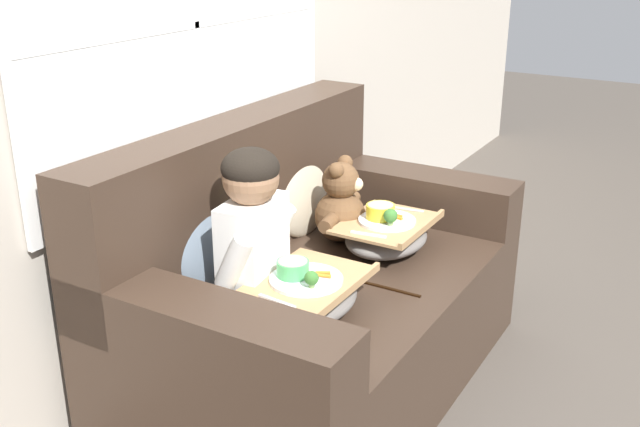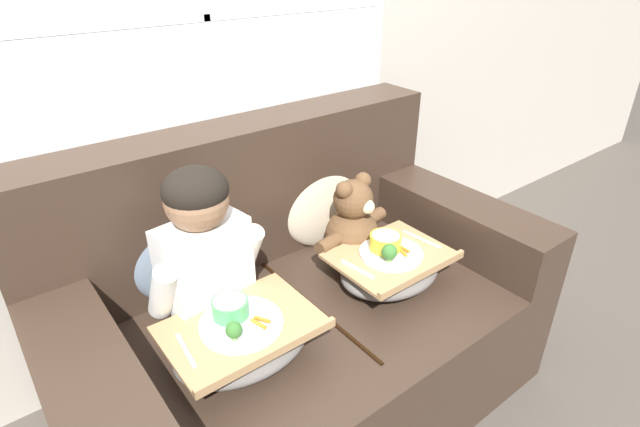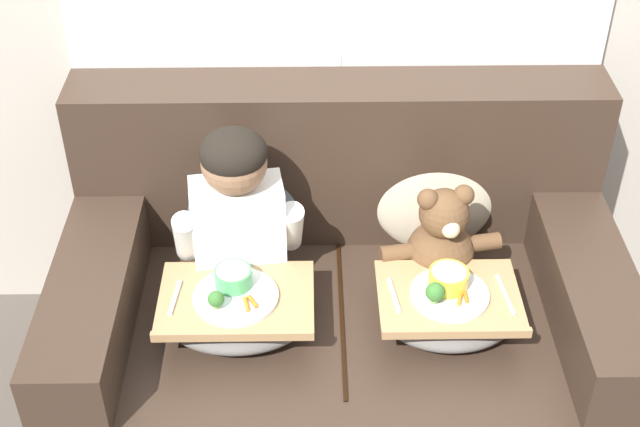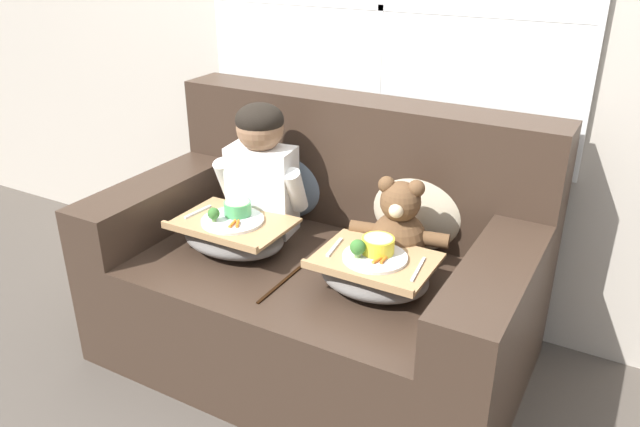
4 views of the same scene
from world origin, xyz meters
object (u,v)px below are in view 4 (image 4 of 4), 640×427
Objects in this scene: throw_pillow_behind_teddy at (419,200)px; lap_tray_child at (233,234)px; throw_pillow_behind_child at (288,173)px; lap_tray_teddy at (374,272)px; child_figure at (261,163)px; couch at (323,274)px; teddy_bear at (399,229)px.

throw_pillow_behind_teddy reaches higher than lap_tray_child.
throw_pillow_behind_child reaches higher than lap_tray_child.
lap_tray_teddy is at bearing -90.09° from throw_pillow_behind_teddy.
throw_pillow_behind_child is 0.99× the size of lap_tray_teddy.
throw_pillow_behind_teddy is 0.77× the size of child_figure.
throw_pillow_behind_child is 0.43m from lap_tray_child.
couch is 0.40m from lap_tray_teddy.
child_figure is at bearing -161.58° from throw_pillow_behind_teddy.
teddy_bear is (0.00, -0.21, -0.04)m from throw_pillow_behind_teddy.
lap_tray_child is 0.61m from lap_tray_teddy.
couch is at bearing -174.35° from teddy_bear.
teddy_bear is at bearing 18.57° from lap_tray_child.
throw_pillow_behind_child is 1.07× the size of teddy_bear.
couch reaches higher than throw_pillow_behind_teddy.
throw_pillow_behind_teddy reaches higher than lap_tray_teddy.
child_figure is at bearing 89.77° from lap_tray_child.
child_figure is 1.33× the size of lap_tray_teddy.
throw_pillow_behind_teddy is 1.03× the size of lap_tray_teddy.
child_figure reaches higher than lap_tray_child.
child_figure is at bearing 173.63° from couch.
lap_tray_child is (-0.62, -0.21, -0.08)m from teddy_bear.
lap_tray_child is at bearing -90.23° from child_figure.
throw_pillow_behind_child reaches higher than lap_tray_teddy.
throw_pillow_behind_child is 0.97× the size of throw_pillow_behind_teddy.
couch is 3.73× the size of lap_tray_child.
throw_pillow_behind_child is at bearing 90.04° from child_figure.
child_figure is at bearing -89.96° from throw_pillow_behind_child.
couch is 0.41m from teddy_bear.
lap_tray_child is at bearing 179.96° from lap_tray_teddy.
teddy_bear is 0.93× the size of lap_tray_teddy.
lap_tray_teddy is (-0.00, -0.42, -0.12)m from throw_pillow_behind_teddy.
child_figure is 0.63m from teddy_bear.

